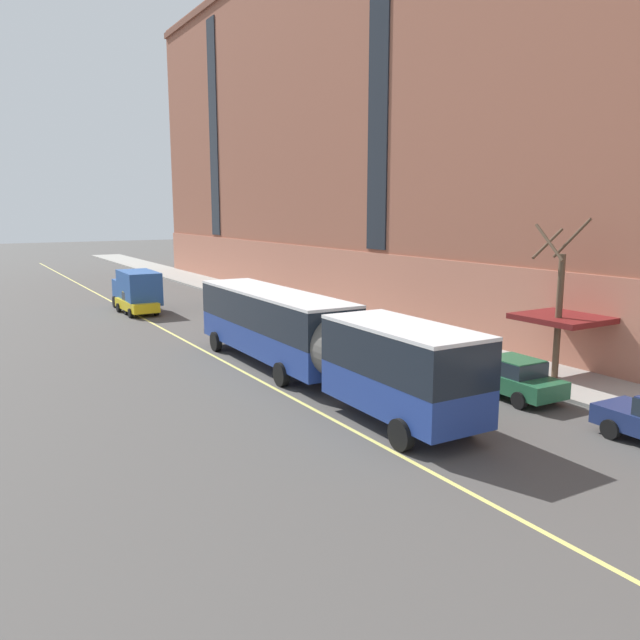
{
  "coord_description": "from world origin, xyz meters",
  "views": [
    {
      "loc": [
        -13.36,
        -19.04,
        7.18
      ],
      "look_at": [
        2.26,
        6.89,
        1.8
      ],
      "focal_mm": 35.0,
      "sensor_mm": 36.0,
      "label": 1
    }
  ],
  "objects": [
    {
      "name": "street_tree_mid_block",
      "position": [
        8.44,
        -2.14,
        3.37
      ],
      "size": [
        1.87,
        1.65,
        6.7
      ],
      "color": "brown",
      "rests_on": "sidewalk"
    },
    {
      "name": "lane_centerline",
      "position": [
        -2.32,
        3.0,
        0.0
      ],
      "size": [
        0.16,
        140.0,
        0.01
      ],
      "primitive_type": "cube",
      "color": "#E0D66B",
      "rests_on": "ground"
    },
    {
      "name": "box_truck",
      "position": [
        -1.82,
        25.44,
        1.66
      ],
      "size": [
        2.48,
        6.43,
        2.92
      ],
      "color": "#285199",
      "rests_on": "ground"
    },
    {
      "name": "ground_plane",
      "position": [
        0.0,
        0.0,
        0.0
      ],
      "size": [
        260.0,
        260.0,
        0.0
      ],
      "primitive_type": "plane",
      "color": "#4C4947"
    },
    {
      "name": "parked_car_darkgray_2",
      "position": [
        5.02,
        9.25,
        0.78
      ],
      "size": [
        2.1,
        4.36,
        1.56
      ],
      "color": "#4C4C51",
      "rests_on": "ground"
    },
    {
      "name": "taxi_cab",
      "position": [
        -2.16,
        24.2,
        0.78
      ],
      "size": [
        2.1,
        4.65,
        1.56
      ],
      "color": "yellow",
      "rests_on": "ground"
    },
    {
      "name": "sidewalk",
      "position": [
        8.51,
        3.0,
        0.07
      ],
      "size": [
        4.33,
        160.0,
        0.15
      ],
      "primitive_type": "cube",
      "color": "#9E9B93",
      "rests_on": "ground"
    },
    {
      "name": "parked_car_green_3",
      "position": [
        5.04,
        -2.85,
        0.78
      ],
      "size": [
        2.06,
        4.34,
        1.56
      ],
      "color": "#23603D",
      "rests_on": "ground"
    },
    {
      "name": "parked_car_darkgray_0",
      "position": [
        5.1,
        24.79,
        0.78
      ],
      "size": [
        2.1,
        4.78,
        1.56
      ],
      "color": "#4C4C51",
      "rests_on": "ground"
    },
    {
      "name": "city_bus",
      "position": [
        -0.62,
        2.96,
        2.03
      ],
      "size": [
        3.17,
        18.8,
        3.47
      ],
      "color": "navy",
      "rests_on": "ground"
    }
  ]
}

